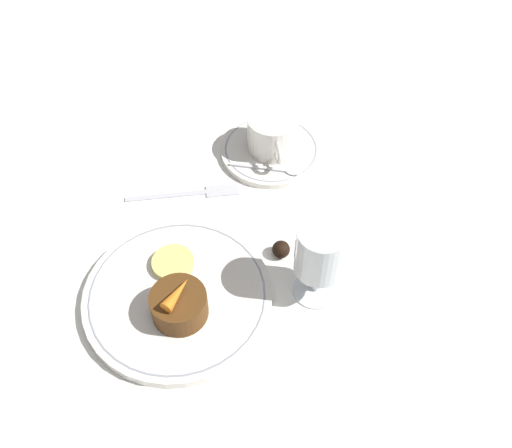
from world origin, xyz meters
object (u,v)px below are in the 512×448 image
(wine_glass, at_px, (320,254))
(coffee_cup, at_px, (273,133))
(dinner_plate, at_px, (178,296))
(fork, at_px, (196,193))
(dessert_cake, at_px, (179,305))

(wine_glass, bearing_deg, coffee_cup, -177.49)
(dinner_plate, bearing_deg, wine_glass, 85.53)
(dinner_plate, distance_m, fork, 0.19)
(coffee_cup, relative_size, dessert_cake, 1.46)
(coffee_cup, distance_m, dessert_cake, 0.33)
(coffee_cup, bearing_deg, dinner_plate, -34.03)
(wine_glass, height_order, dessert_cake, wine_glass)
(wine_glass, bearing_deg, dessert_cake, -85.50)
(dessert_cake, bearing_deg, wine_glass, 94.50)
(wine_glass, distance_m, dessert_cake, 0.19)
(wine_glass, xyz_separation_m, dessert_cake, (0.01, -0.18, -0.05))
(fork, bearing_deg, wine_glass, 35.78)
(fork, relative_size, dessert_cake, 2.38)
(dinner_plate, relative_size, wine_glass, 1.93)
(dinner_plate, xyz_separation_m, dessert_cake, (0.03, 0.00, 0.02))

